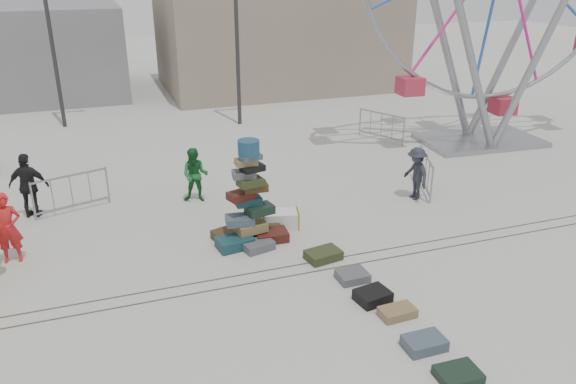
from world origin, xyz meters
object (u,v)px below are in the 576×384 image
object	(u,v)px
pedestrian_black	(29,186)
lamp_post_right	(238,13)
barricade_dummy_c	(72,193)
lamp_post_left	(50,14)
suitcase_tower	(249,214)
steamer_trunk	(280,219)
barricade_wheel_back	(381,126)
barricade_wheel_front	(425,173)
pedestrian_red	(8,228)
pedestrian_green	(195,175)
pedestrian_grey	(416,174)

from	to	relation	value
pedestrian_black	lamp_post_right	bearing A→B (deg)	-120.99
barricade_dummy_c	lamp_post_right	bearing A→B (deg)	30.17
lamp_post_left	suitcase_tower	size ratio (longest dim) A/B	3.07
lamp_post_right	barricade_dummy_c	distance (m)	10.59
steamer_trunk	barricade_wheel_back	size ratio (longest dim) A/B	0.47
steamer_trunk	barricade_wheel_front	distance (m)	5.01
lamp_post_right	lamp_post_left	distance (m)	7.28
steamer_trunk	barricade_wheel_front	bearing A→B (deg)	25.33
barricade_wheel_back	barricade_wheel_front	bearing A→B (deg)	-40.44
lamp_post_left	barricade_wheel_front	distance (m)	15.56
barricade_dummy_c	barricade_wheel_back	xyz separation A→B (m)	(11.12, 3.12, 0.00)
lamp_post_right	pedestrian_red	bearing A→B (deg)	-129.75
steamer_trunk	suitcase_tower	bearing A→B (deg)	-140.03
steamer_trunk	pedestrian_green	bearing A→B (deg)	139.29
lamp_post_right	pedestrian_red	size ratio (longest dim) A/B	4.79
lamp_post_left	barricade_wheel_front	bearing A→B (deg)	-47.05
lamp_post_right	steamer_trunk	world-z (taller)	lamp_post_right
lamp_post_right	suitcase_tower	size ratio (longest dim) A/B	3.07
steamer_trunk	pedestrian_green	world-z (taller)	pedestrian_green
lamp_post_right	steamer_trunk	distance (m)	10.99
pedestrian_red	pedestrian_black	distance (m)	2.48
barricade_wheel_front	pedestrian_black	world-z (taller)	pedestrian_black
barricade_wheel_back	pedestrian_grey	distance (m)	5.71
barricade_wheel_front	pedestrian_green	distance (m)	6.78
suitcase_tower	steamer_trunk	xyz separation A→B (m)	(0.95, 0.46, -0.51)
lamp_post_right	barricade_dummy_c	xyz separation A→B (m)	(-6.71, -7.19, -3.93)
lamp_post_right	barricade_dummy_c	bearing A→B (deg)	-133.02
suitcase_tower	pedestrian_red	size ratio (longest dim) A/B	1.56
pedestrian_red	barricade_dummy_c	bearing A→B (deg)	64.90
barricade_dummy_c	pedestrian_grey	world-z (taller)	pedestrian_grey
barricade_dummy_c	barricade_wheel_back	bearing A→B (deg)	-1.15
suitcase_tower	pedestrian_red	distance (m)	5.49
barricade_dummy_c	barricade_wheel_front	world-z (taller)	same
lamp_post_right	lamp_post_left	size ratio (longest dim) A/B	1.00
pedestrian_black	lamp_post_left	bearing A→B (deg)	-78.39
pedestrian_black	steamer_trunk	bearing A→B (deg)	171.20
lamp_post_right	pedestrian_red	distance (m)	13.05
barricade_dummy_c	barricade_wheel_front	xyz separation A→B (m)	(9.96, -1.83, 0.00)
lamp_post_right	lamp_post_left	bearing A→B (deg)	164.05
barricade_dummy_c	pedestrian_red	bearing A→B (deg)	-134.92
barricade_dummy_c	steamer_trunk	bearing A→B (deg)	-45.86
barricade_wheel_front	barricade_wheel_back	xyz separation A→B (m)	(1.16, 4.95, 0.00)
barricade_wheel_front	steamer_trunk	bearing A→B (deg)	123.14
barricade_wheel_back	pedestrian_grey	size ratio (longest dim) A/B	1.30
pedestrian_green	barricade_wheel_front	bearing A→B (deg)	10.45
pedestrian_black	barricade_wheel_back	bearing A→B (deg)	-149.52
barricade_wheel_back	pedestrian_red	world-z (taller)	pedestrian_red
pedestrian_red	pedestrian_grey	xyz separation A→B (m)	(10.65, 0.15, -0.06)
barricade_wheel_back	pedestrian_green	bearing A→B (deg)	-93.02
barricade_dummy_c	pedestrian_red	world-z (taller)	pedestrian_red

